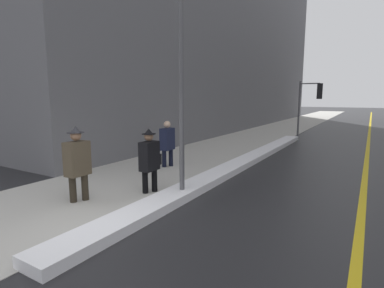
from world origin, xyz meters
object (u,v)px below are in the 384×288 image
traffic_light_near (312,97)px  pedestrian_nearside (167,142)px  lamp_post (181,61)px  pedestrian_trailing (150,158)px  pedestrian_in_glasses (77,161)px

traffic_light_near → pedestrian_nearside: bearing=-109.7°
lamp_post → traffic_light_near: bearing=87.0°
pedestrian_trailing → pedestrian_nearside: 2.88m
lamp_post → pedestrian_trailing: lamp_post is taller
pedestrian_in_glasses → pedestrian_trailing: pedestrian_in_glasses is taller
lamp_post → pedestrian_nearside: 4.04m
pedestrian_in_glasses → pedestrian_trailing: bearing=142.4°
pedestrian_in_glasses → pedestrian_nearside: bearing=-177.2°
traffic_light_near → pedestrian_trailing: (-1.59, -13.26, -1.53)m
lamp_post → pedestrian_trailing: bearing=-173.8°
lamp_post → pedestrian_trailing: (-0.90, -0.10, -2.32)m
lamp_post → traffic_light_near: (0.69, 13.16, -0.80)m
lamp_post → pedestrian_nearside: size_ratio=3.40×
pedestrian_in_glasses → traffic_light_near: bearing=168.4°
lamp_post → traffic_light_near: 13.21m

